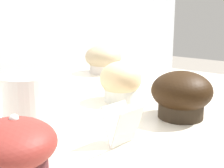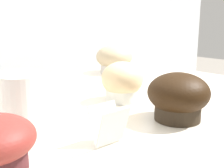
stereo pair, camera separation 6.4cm
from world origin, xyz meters
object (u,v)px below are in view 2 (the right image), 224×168
muffin_back_right (178,97)px  muffin_front_left (122,82)px  muffin_back_left (114,59)px  coffee_cup (22,99)px

muffin_back_right → muffin_front_left: size_ratio=1.23×
muffin_front_left → muffin_back_left: bearing=45.1°
muffin_front_left → coffee_cup: (-0.22, 0.03, 0.01)m
muffin_back_left → coffee_cup: 0.47m
muffin_back_left → coffee_cup: coffee_cup is taller
muffin_back_left → muffin_back_right: bearing=-122.7°
muffin_back_right → coffee_cup: size_ratio=0.88×
muffin_front_left → muffin_back_right: bearing=-98.2°
coffee_cup → muffin_back_right: bearing=-42.2°
muffin_front_left → coffee_cup: bearing=171.5°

